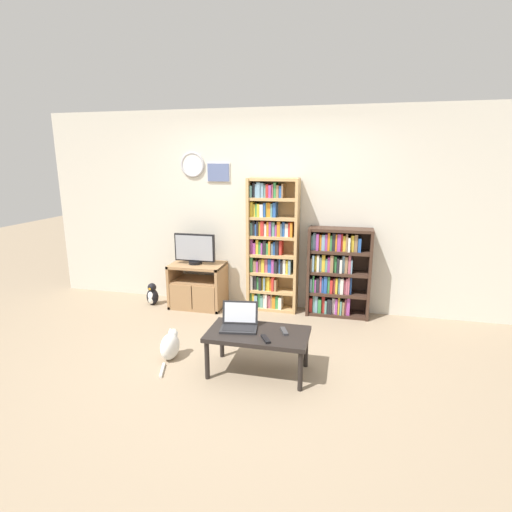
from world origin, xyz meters
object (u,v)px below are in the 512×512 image
at_px(laptop, 239,322).
at_px(bookshelf_short, 335,272).
at_px(coffee_table, 258,337).
at_px(television, 195,249).
at_px(cat, 170,346).
at_px(tv_stand, 198,285).
at_px(bookshelf_tall, 271,247).
at_px(penguin_figurine, 152,295).
at_px(remote_far_from_laptop, 266,339).
at_px(remote_near_laptop, 284,331).

bearing_deg(laptop, bookshelf_short, 54.31).
xyz_separation_m(bookshelf_short, coffee_table, (-0.63, -1.65, -0.20)).
distance_m(television, cat, 1.63).
height_order(television, cat, television).
bearing_deg(tv_stand, cat, -79.44).
bearing_deg(bookshelf_tall, tv_stand, -171.45).
distance_m(cat, penguin_figurine, 1.64).
bearing_deg(laptop, bookshelf_tall, 82.28).
bearing_deg(coffee_table, remote_far_from_laptop, -54.77).
xyz_separation_m(television, bookshelf_short, (1.84, 0.14, -0.24)).
bearing_deg(bookshelf_tall, television, -171.72).
bearing_deg(television, cat, -78.50).
distance_m(coffee_table, laptop, 0.23).
height_order(bookshelf_tall, coffee_table, bookshelf_tall).
bearing_deg(penguin_figurine, tv_stand, 7.87).
xyz_separation_m(remote_near_laptop, remote_far_from_laptop, (-0.13, -0.20, 0.00)).
distance_m(bookshelf_tall, bookshelf_short, 0.89).
xyz_separation_m(tv_stand, laptop, (1.00, -1.46, 0.17)).
xyz_separation_m(coffee_table, remote_near_laptop, (0.24, 0.06, 0.06)).
bearing_deg(bookshelf_short, tv_stand, -175.66).
height_order(laptop, remote_near_laptop, laptop).
distance_m(tv_stand, television, 0.50).
bearing_deg(tv_stand, coffee_table, -51.85).
bearing_deg(laptop, remote_far_from_laptop, -42.73).
height_order(bookshelf_short, laptop, bookshelf_short).
distance_m(remote_far_from_laptop, penguin_figurine, 2.51).
bearing_deg(penguin_figurine, cat, -56.26).
height_order(remote_near_laptop, cat, remote_near_laptop).
height_order(bookshelf_tall, remote_near_laptop, bookshelf_tall).
bearing_deg(bookshelf_tall, remote_near_laptop, -74.34).
xyz_separation_m(remote_far_from_laptop, cat, (-1.02, 0.21, -0.28)).
bearing_deg(laptop, tv_stand, 115.88).
relative_size(tv_stand, laptop, 1.90).
height_order(tv_stand, coffee_table, tv_stand).
bearing_deg(bookshelf_short, cat, -134.14).
bearing_deg(television, laptop, -55.02).
height_order(remote_near_laptop, penguin_figurine, remote_near_laptop).
bearing_deg(laptop, coffee_table, -24.74).
xyz_separation_m(television, cat, (0.30, -1.46, -0.66)).
bearing_deg(remote_far_from_laptop, bookshelf_short, 44.39).
xyz_separation_m(tv_stand, cat, (0.27, -1.46, -0.17)).
xyz_separation_m(bookshelf_short, penguin_figurine, (-2.46, -0.23, -0.43)).
relative_size(laptop, penguin_figurine, 1.21).
height_order(remote_far_from_laptop, cat, remote_far_from_laptop).
bearing_deg(remote_near_laptop, coffee_table, 171.26).
distance_m(bookshelf_tall, cat, 1.89).
distance_m(tv_stand, coffee_table, 1.93).
relative_size(remote_far_from_laptop, cat, 0.31).
distance_m(bookshelf_short, cat, 2.26).
distance_m(tv_stand, remote_near_laptop, 2.05).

